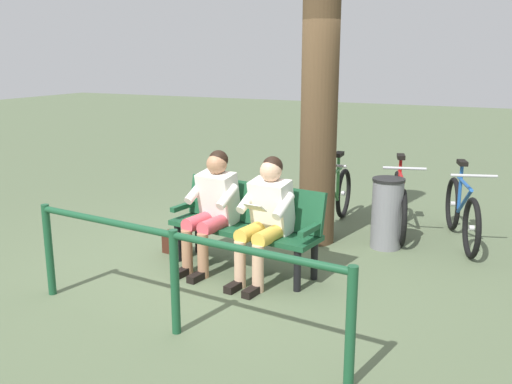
{
  "coord_description": "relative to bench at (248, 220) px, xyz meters",
  "views": [
    {
      "loc": [
        -2.75,
        4.93,
        2.15
      ],
      "look_at": [
        -0.26,
        -0.25,
        0.75
      ],
      "focal_mm": 40.05,
      "sensor_mm": 36.0,
      "label": 1
    }
  ],
  "objects": [
    {
      "name": "bench",
      "position": [
        0.0,
        0.0,
        0.0
      ],
      "size": [
        1.65,
        0.68,
        0.87
      ],
      "rotation": [
        0.0,
        0.0,
        -0.13
      ],
      "color": "#194C2D",
      "rests_on": "ground"
    },
    {
      "name": "person_companion",
      "position": [
        0.34,
        0.12,
        0.16
      ],
      "size": [
        0.53,
        0.8,
        1.2
      ],
      "rotation": [
        0.0,
        0.0,
        -0.13
      ],
      "color": "white",
      "rests_on": "ground"
    },
    {
      "name": "bicycle_silver",
      "position": [
        -1.87,
        -1.79,
        -0.15
      ],
      "size": [
        0.64,
        1.62,
        0.94
      ],
      "rotation": [
        0.0,
        0.0,
        1.88
      ],
      "color": "black",
      "rests_on": "ground"
    },
    {
      "name": "bicycle_blue",
      "position": [
        -1.14,
        -1.88,
        -0.15
      ],
      "size": [
        0.6,
        1.63,
        0.94
      ],
      "rotation": [
        0.0,
        0.0,
        1.84
      ],
      "color": "black",
      "rests_on": "ground"
    },
    {
      "name": "tree_trunk",
      "position": [
        -0.35,
        -1.1,
        1.23
      ],
      "size": [
        0.41,
        0.41,
        3.48
      ],
      "primitive_type": "cylinder",
      "color": "#4C3823",
      "rests_on": "ground"
    },
    {
      "name": "litter_bin",
      "position": [
        -1.13,
        -1.24,
        -0.1
      ],
      "size": [
        0.36,
        0.36,
        0.8
      ],
      "color": "slate",
      "rests_on": "ground"
    },
    {
      "name": "bicycle_red",
      "position": [
        -0.36,
        -1.71,
        -0.15
      ],
      "size": [
        0.48,
        1.68,
        0.94
      ],
      "rotation": [
        0.0,
        0.0,
        1.63
      ],
      "color": "black",
      "rests_on": "ground"
    },
    {
      "name": "person_reading",
      "position": [
        -0.3,
        0.2,
        0.16
      ],
      "size": [
        0.53,
        0.8,
        1.2
      ],
      "rotation": [
        0.0,
        0.0,
        -0.13
      ],
      "color": "white",
      "rests_on": "ground"
    },
    {
      "name": "ground_plane",
      "position": [
        0.28,
        0.03,
        -0.51
      ],
      "size": [
        40.0,
        40.0,
        0.0
      ],
      "primitive_type": "plane",
      "color": "#566647"
    },
    {
      "name": "railing_fence",
      "position": [
        -0.13,
        1.51,
        0.08
      ],
      "size": [
        2.95,
        0.35,
        0.85
      ],
      "rotation": [
        0.0,
        0.0,
        -0.1
      ],
      "color": "#194C2D",
      "rests_on": "ground"
    },
    {
      "name": "handbag",
      "position": [
        0.89,
        -0.03,
        -0.39
      ],
      "size": [
        0.31,
        0.17,
        0.24
      ],
      "primitive_type": "cube",
      "rotation": [
        0.0,
        0.0,
        -0.1
      ],
      "color": "#3F1E14",
      "rests_on": "ground"
    }
  ]
}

